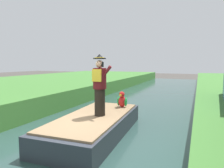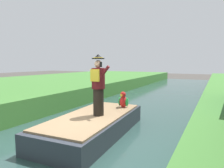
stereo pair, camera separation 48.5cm
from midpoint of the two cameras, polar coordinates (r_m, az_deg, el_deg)
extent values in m
plane|color=#4C4742|center=(5.90, -10.85, -17.06)|extent=(80.00, 80.00, 0.00)
cube|color=#2D4C47|center=(5.88, -10.86, -16.61)|extent=(5.59, 48.00, 0.10)
cube|color=#333842|center=(6.33, -7.19, -11.69)|extent=(2.07, 4.31, 0.56)
cube|color=#997A56|center=(6.24, -7.23, -9.03)|extent=(1.91, 3.96, 0.05)
cylinder|color=black|center=(6.10, -5.77, -5.18)|extent=(0.32, 0.32, 0.82)
cylinder|color=#561419|center=(6.00, -5.84, 1.59)|extent=(0.40, 0.40, 0.62)
cube|color=gold|center=(5.83, -6.77, 2.43)|extent=(0.28, 0.06, 0.36)
sphere|color=#DBA884|center=(5.98, -5.89, 5.65)|extent=(0.23, 0.23, 0.23)
cylinder|color=black|center=(5.98, -5.91, 7.23)|extent=(0.38, 0.38, 0.03)
cone|color=black|center=(5.98, -5.91, 7.90)|extent=(0.26, 0.26, 0.12)
cylinder|color=gold|center=(5.98, -5.91, 7.47)|extent=(0.29, 0.29, 0.02)
cylinder|color=#561419|center=(5.85, -4.17, 3.25)|extent=(0.38, 0.09, 0.43)
cube|color=black|center=(5.87, -5.06, 5.55)|extent=(0.03, 0.08, 0.15)
ellipsoid|color=red|center=(7.26, 1.00, -5.02)|extent=(0.26, 0.32, 0.40)
sphere|color=red|center=(7.17, 0.88, -2.96)|extent=(0.20, 0.20, 0.20)
cone|color=yellow|center=(7.08, 0.57, -3.16)|extent=(0.09, 0.09, 0.09)
ellipsoid|color=green|center=(7.31, -0.02, -4.94)|extent=(0.08, 0.20, 0.32)
ellipsoid|color=green|center=(7.20, 2.03, -5.11)|extent=(0.08, 0.20, 0.32)
camera|label=1|loc=(0.24, -92.11, -0.22)|focal=32.15mm
camera|label=2|loc=(0.24, 87.89, 0.22)|focal=32.15mm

